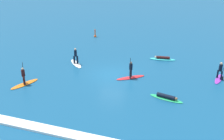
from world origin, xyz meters
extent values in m
plane|color=navy|center=(0.00, 0.00, 0.00)|extent=(120.00, 120.00, 0.00)
ellipsoid|color=white|center=(-4.61, 1.34, 0.04)|extent=(2.37, 2.41, 0.08)
cylinder|color=black|center=(-4.78, 1.30, 0.50)|extent=(0.29, 0.29, 0.84)
cylinder|color=black|center=(-4.45, 1.38, 0.50)|extent=(0.29, 0.29, 0.84)
cylinder|color=black|center=(-4.61, 1.34, 1.26)|extent=(0.42, 0.42, 0.67)
sphere|color=tan|center=(-4.61, 1.34, 1.70)|extent=(0.32, 0.32, 0.23)
ellipsoid|color=#33C6CC|center=(4.17, 5.65, 0.05)|extent=(2.97, 1.09, 0.11)
cylinder|color=#381414|center=(4.22, 5.66, 0.26)|extent=(1.52, 0.50, 0.30)
sphere|color=beige|center=(3.37, 5.54, 0.28)|extent=(0.24, 0.24, 0.21)
ellipsoid|color=red|center=(1.98, -0.17, 0.04)|extent=(2.71, 2.31, 0.09)
cylinder|color=black|center=(1.95, 0.04, 0.50)|extent=(0.25, 0.25, 0.84)
cylinder|color=black|center=(2.01, -0.38, 0.50)|extent=(0.25, 0.25, 0.84)
cylinder|color=black|center=(1.98, -0.17, 1.21)|extent=(0.46, 0.46, 0.58)
sphere|color=brown|center=(1.98, -0.17, 1.61)|extent=(0.30, 0.30, 0.21)
cylinder|color=black|center=(2.02, -0.47, 1.14)|extent=(0.17, 0.20, 2.10)
cube|color=black|center=(2.02, -0.47, 0.15)|extent=(0.17, 0.19, 0.32)
ellipsoid|color=purple|center=(10.19, 2.29, 0.04)|extent=(1.05, 2.57, 0.08)
cylinder|color=black|center=(10.36, 2.13, 0.49)|extent=(0.19, 0.19, 0.80)
cylinder|color=black|center=(10.02, 2.44, 0.49)|extent=(0.19, 0.19, 0.80)
cylinder|color=black|center=(10.19, 2.29, 1.21)|extent=(0.40, 0.40, 0.64)
sphere|color=tan|center=(10.19, 2.29, 1.65)|extent=(0.29, 0.29, 0.25)
cylinder|color=black|center=(10.48, 2.38, 1.22)|extent=(0.30, 0.10, 2.26)
cube|color=black|center=(10.48, 2.38, 0.14)|extent=(0.21, 0.10, 0.32)
ellipsoid|color=#23B266|center=(5.93, -3.20, 0.04)|extent=(2.98, 1.24, 0.09)
cylinder|color=black|center=(5.88, -3.19, 0.26)|extent=(1.60, 0.65, 0.34)
sphere|color=brown|center=(6.77, -3.37, 0.28)|extent=(0.29, 0.29, 0.25)
ellipsoid|color=orange|center=(-7.06, -4.69, 0.04)|extent=(1.74, 2.95, 0.09)
cylinder|color=#381414|center=(-6.92, -4.87, 0.48)|extent=(0.26, 0.26, 0.78)
cylinder|color=#381414|center=(-7.20, -4.51, 0.48)|extent=(0.26, 0.26, 0.78)
cylinder|color=#381414|center=(-7.06, -4.69, 1.17)|extent=(0.43, 0.43, 0.62)
sphere|color=tan|center=(-7.06, -4.69, 1.59)|extent=(0.28, 0.28, 0.22)
cylinder|color=black|center=(-7.25, -4.45, 1.12)|extent=(0.33, 0.17, 2.05)
cube|color=black|center=(-7.25, -4.45, 0.15)|extent=(0.21, 0.13, 0.32)
sphere|color=#E55119|center=(-6.30, 11.22, 0.10)|extent=(0.38, 0.38, 0.38)
cylinder|color=#E55119|center=(-6.30, 11.22, 0.54)|extent=(0.15, 0.15, 1.09)
cube|color=white|center=(0.00, -10.35, 0.09)|extent=(24.61, 0.90, 0.18)
camera|label=1|loc=(8.24, -24.47, 12.00)|focal=45.37mm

